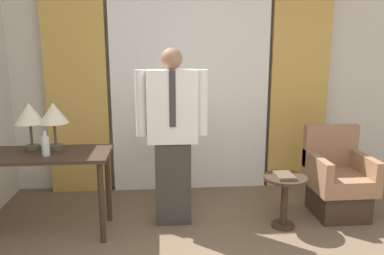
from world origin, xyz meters
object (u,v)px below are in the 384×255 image
person (172,132)px  side_table (285,193)px  desk (41,166)px  bottle_near_edge (46,146)px  book (284,176)px  table_lamp_left (29,115)px  table_lamp_right (54,115)px  armchair (337,182)px

person → side_table: 1.19m
desk → bottle_near_edge: (0.08, -0.09, 0.21)m
bottle_near_edge → book: 2.13m
desk → table_lamp_left: bearing=130.2°
table_lamp_right → side_table: 2.22m
table_lamp_right → side_table: size_ratio=0.86×
table_lamp_left → bottle_near_edge: 0.36m
armchair → side_table: armchair is taller
desk → side_table: size_ratio=2.42×
armchair → side_table: (-0.62, -0.23, 0.00)m
table_lamp_left → person: bearing=0.2°
table_lamp_left → side_table: 2.42m
table_lamp_right → armchair: bearing=1.2°
bottle_near_edge → armchair: size_ratio=0.24×
desk → bottle_near_edge: size_ratio=5.61×
desk → person: bearing=6.3°
book → table_lamp_left: bearing=175.2°
table_lamp_left → table_lamp_right: same height
person → book: person is taller
book → armchair: bearing=21.3°
table_lamp_left → bottle_near_edge: (0.18, -0.21, -0.23)m
table_lamp_right → desk: bearing=-130.2°
bottle_near_edge → person: person is taller
desk → table_lamp_left: table_lamp_left is taller
desk → side_table: (2.20, -0.05, -0.30)m
table_lamp_left → bottle_near_edge: table_lamp_left is taller
desk → bottle_near_edge: 0.24m
bottle_near_edge → person: size_ratio=0.13×
table_lamp_right → person: (1.06, 0.01, -0.17)m
side_table → bottle_near_edge: bearing=-179.1°
person → armchair: person is taller
table_lamp_right → bottle_near_edge: size_ratio=1.98×
bottle_near_edge → table_lamp_right: bearing=82.5°
table_lamp_left → table_lamp_right: 0.21m
desk → armchair: 2.84m
person → side_table: size_ratio=3.36×
bottle_near_edge → person: bearing=11.1°
table_lamp_right → person: bearing=0.3°
table_lamp_left → book: bearing=-4.8°
table_lamp_left → book: size_ratio=1.87×
desk → side_table: bearing=-1.4°
bottle_near_edge → person: 1.11m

